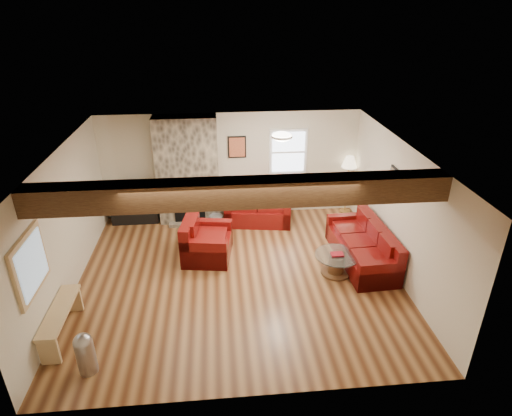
{
  "coord_description": "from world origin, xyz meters",
  "views": [
    {
      "loc": [
        -0.31,
        -6.76,
        4.76
      ],
      "look_at": [
        0.37,
        0.4,
        1.25
      ],
      "focal_mm": 30.0,
      "sensor_mm": 36.0,
      "label": 1
    }
  ],
  "objects": [
    {
      "name": "coffee_table",
      "position": [
        1.87,
        -0.06,
        0.21
      ],
      "size": [
        0.84,
        0.84,
        0.44
      ],
      "color": "#4D2D19",
      "rests_on": "floor"
    },
    {
      "name": "hatch_window",
      "position": [
        -2.96,
        -1.5,
        1.45
      ],
      "size": [
        0.08,
        1.0,
        0.9
      ],
      "primitive_type": null,
      "color": "tan",
      "rests_on": "room"
    },
    {
      "name": "oak_beam",
      "position": [
        0.0,
        -1.25,
        2.31
      ],
      "size": [
        6.0,
        0.36,
        0.38
      ],
      "primitive_type": "cube",
      "color": "black",
      "rests_on": "room"
    },
    {
      "name": "television",
      "position": [
        -2.29,
        2.53,
        0.76
      ],
      "size": [
        0.76,
        0.1,
        0.44
      ],
      "primitive_type": "imported",
      "color": "black",
      "rests_on": "tv_cabinet"
    },
    {
      "name": "pedal_bin",
      "position": [
        -2.26,
        -2.1,
        0.33
      ],
      "size": [
        0.28,
        0.28,
        0.66
      ],
      "primitive_type": null,
      "rotation": [
        0.0,
        0.0,
        -0.06
      ],
      "color": "#9E9EA3",
      "rests_on": "floor"
    },
    {
      "name": "room",
      "position": [
        0.0,
        0.0,
        1.25
      ],
      "size": [
        8.0,
        8.0,
        8.0
      ],
      "color": "#542C16",
      "rests_on": "ground"
    },
    {
      "name": "armchair_red",
      "position": [
        -0.59,
        0.78,
        0.42
      ],
      "size": [
        1.06,
        1.17,
        0.85
      ],
      "primitive_type": null,
      "rotation": [
        0.0,
        0.0,
        1.42
      ],
      "color": "#49050A",
      "rests_on": "floor"
    },
    {
      "name": "floor_lamp",
      "position": [
        2.8,
        2.54,
        1.23
      ],
      "size": [
        0.37,
        0.37,
        1.44
      ],
      "color": "tan",
      "rests_on": "floor"
    },
    {
      "name": "artwork_right",
      "position": [
        2.96,
        0.3,
        1.75
      ],
      "size": [
        0.06,
        0.55,
        0.42
      ],
      "primitive_type": null,
      "color": "black",
      "rests_on": "room"
    },
    {
      "name": "artwork_back",
      "position": [
        0.15,
        2.71,
        1.7
      ],
      "size": [
        0.42,
        0.06,
        0.52
      ],
      "primitive_type": null,
      "color": "black",
      "rests_on": "room"
    },
    {
      "name": "tv_cabinet",
      "position": [
        -2.29,
        2.53,
        0.27
      ],
      "size": [
        1.08,
        0.43,
        0.54
      ],
      "primitive_type": "cube",
      "color": "black",
      "rests_on": "floor"
    },
    {
      "name": "sofa_three",
      "position": [
        2.48,
        0.32,
        0.4
      ],
      "size": [
        0.95,
        2.09,
        0.79
      ],
      "primitive_type": null,
      "rotation": [
        0.0,
        0.0,
        -1.52
      ],
      "color": "#49050A",
      "rests_on": "floor"
    },
    {
      "name": "coal_bucket",
      "position": [
        -0.4,
        2.0,
        0.16
      ],
      "size": [
        0.33,
        0.33,
        0.31
      ],
      "primitive_type": null,
      "color": "gray",
      "rests_on": "floor"
    },
    {
      "name": "back_window",
      "position": [
        1.35,
        2.71,
        1.55
      ],
      "size": [
        0.9,
        0.08,
        1.1
      ],
      "primitive_type": null,
      "color": "white",
      "rests_on": "room"
    },
    {
      "name": "ceiling_dome",
      "position": [
        0.9,
        0.9,
        2.44
      ],
      "size": [
        0.4,
        0.4,
        0.18
      ],
      "primitive_type": null,
      "color": "white",
      "rests_on": "room"
    },
    {
      "name": "pine_bench",
      "position": [
        -2.83,
        -1.31,
        0.24
      ],
      "size": [
        0.3,
        1.3,
        0.49
      ],
      "primitive_type": null,
      "color": "tan",
      "rests_on": "floor"
    },
    {
      "name": "loveseat",
      "position": [
        0.59,
        2.23,
        0.4
      ],
      "size": [
        1.63,
        1.09,
        0.81
      ],
      "primitive_type": null,
      "rotation": [
        0.0,
        0.0,
        -0.15
      ],
      "color": "#49050A",
      "rests_on": "floor"
    },
    {
      "name": "chimney_breast",
      "position": [
        -1.0,
        2.49,
        1.22
      ],
      "size": [
        1.4,
        0.67,
        2.5
      ],
      "color": "#36302A",
      "rests_on": "floor"
    }
  ]
}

